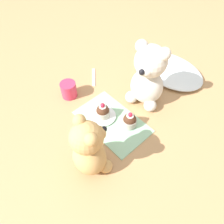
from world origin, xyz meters
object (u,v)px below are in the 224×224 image
at_px(teddy_bear_cream, 148,76).
at_px(teddy_bear_tan, 89,149).
at_px(saucer_plate, 103,116).
at_px(cupcake_near_tan_bear, 103,111).
at_px(cupcake_near_cream_bear, 130,120).
at_px(teaspoon, 94,77).
at_px(juice_glass, 69,90).

height_order(teddy_bear_cream, teddy_bear_tan, teddy_bear_cream).
height_order(saucer_plate, cupcake_near_tan_bear, cupcake_near_tan_bear).
bearing_deg(cupcake_near_cream_bear, cupcake_near_tan_bear, -154.63).
distance_m(teddy_bear_tan, teaspoon, 0.42).
height_order(teddy_bear_cream, juice_glass, teddy_bear_cream).
distance_m(saucer_plate, teaspoon, 0.22).
bearing_deg(teddy_bear_tan, juice_glass, -11.78).
bearing_deg(teddy_bear_tan, teddy_bear_cream, -65.48).
height_order(cupcake_near_cream_bear, teaspoon, cupcake_near_cream_bear).
height_order(teddy_bear_tan, juice_glass, teddy_bear_tan).
height_order(teddy_bear_cream, saucer_plate, teddy_bear_cream).
distance_m(teddy_bear_cream, teddy_bear_tan, 0.34).
xyz_separation_m(teddy_bear_tan, juice_glass, (-0.29, 0.13, -0.07)).
height_order(cupcake_near_cream_bear, juice_glass, cupcake_near_cream_bear).
bearing_deg(teddy_bear_cream, juice_glass, -152.01).
height_order(saucer_plate, teaspoon, saucer_plate).
distance_m(saucer_plate, cupcake_near_tan_bear, 0.03).
height_order(teddy_bear_tan, cupcake_near_cream_bear, teddy_bear_tan).
xyz_separation_m(teddy_bear_tan, cupcake_near_cream_bear, (-0.03, 0.19, -0.07)).
xyz_separation_m(cupcake_near_tan_bear, juice_glass, (-0.17, -0.02, -0.00)).
bearing_deg(teaspoon, cupcake_near_cream_bear, -154.84).
relative_size(cupcake_near_tan_bear, teaspoon, 0.58).
xyz_separation_m(saucer_plate, cupcake_near_tan_bear, (0.00, 0.00, 0.03)).
relative_size(juice_glass, teaspoon, 0.57).
xyz_separation_m(cupcake_near_tan_bear, teaspoon, (-0.19, 0.12, -0.03)).
bearing_deg(saucer_plate, cupcake_near_tan_bear, 0.00).
xyz_separation_m(teddy_bear_tan, teaspoon, (-0.31, 0.27, -0.10)).
relative_size(saucer_plate, cupcake_near_tan_bear, 1.45).
relative_size(teddy_bear_cream, cupcake_near_cream_bear, 3.82).
bearing_deg(teddy_bear_tan, cupcake_near_tan_bear, -40.25).
bearing_deg(teaspoon, juice_glass, 136.79).
distance_m(teddy_bear_cream, saucer_plate, 0.21).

